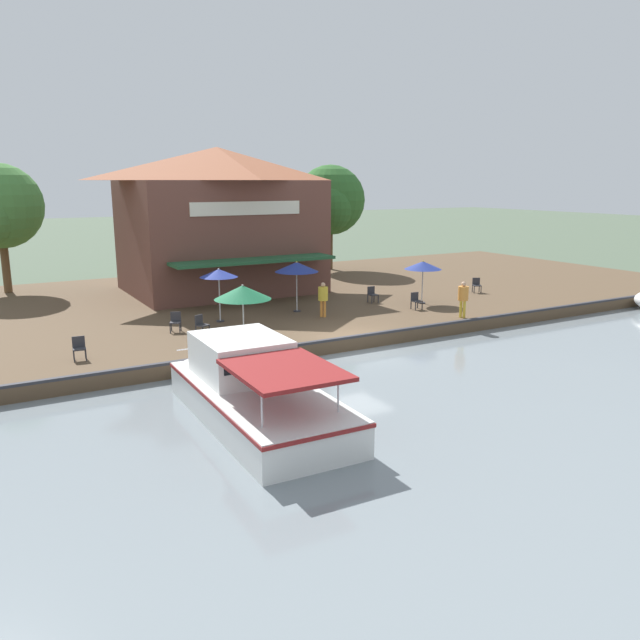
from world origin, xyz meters
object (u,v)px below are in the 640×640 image
waterfront_restaurant (219,219)px  motorboat_outer_channel (247,386)px  cafe_chair_facing_river (79,347)px  cafe_chair_back_row_seat (372,294)px  patio_umbrella_by_entrance (423,265)px  cafe_chair_far_corner_seat (416,300)px  person_mid_patio (463,295)px  patio_umbrella_mid_patio_right (219,273)px  tree_behind_restaurant (330,202)px  patio_umbrella_mid_patio_left (243,292)px  cafe_chair_under_first_umbrella (477,284)px  cafe_chair_mid_patio (176,321)px  cafe_chair_beside_entrance (201,324)px  person_near_entrance (323,295)px  patio_umbrella_near_quay_edge (297,267)px

waterfront_restaurant → motorboat_outer_channel: size_ratio=1.20×
cafe_chair_facing_river → cafe_chair_back_row_seat: same height
patio_umbrella_by_entrance → cafe_chair_far_corner_seat: patio_umbrella_by_entrance is taller
waterfront_restaurant → person_mid_patio: (12.90, 7.14, -3.10)m
patio_umbrella_mid_patio_right → cafe_chair_far_corner_seat: size_ratio=2.92×
motorboat_outer_channel → tree_behind_restaurant: size_ratio=1.20×
patio_umbrella_mid_patio_left → patio_umbrella_by_entrance: bearing=104.3°
waterfront_restaurant → cafe_chair_under_first_umbrella: size_ratio=12.69×
patio_umbrella_mid_patio_left → patio_umbrella_by_entrance: 11.75m
cafe_chair_facing_river → motorboat_outer_channel: bearing=29.9°
cafe_chair_mid_patio → cafe_chair_back_row_seat: bearing=96.8°
cafe_chair_beside_entrance → cafe_chair_facing_river: size_ratio=1.00×
waterfront_restaurant → motorboat_outer_channel: waterfront_restaurant is taller
patio_umbrella_mid_patio_left → person_mid_patio: patio_umbrella_mid_patio_left is taller
waterfront_restaurant → cafe_chair_back_row_seat: (7.65, 5.58, -3.70)m
person_near_entrance → motorboat_outer_channel: (8.47, -7.56, -0.77)m
cafe_chair_under_first_umbrella → cafe_chair_beside_entrance: same height
cafe_chair_facing_river → cafe_chair_mid_patio: 4.99m
patio_umbrella_near_quay_edge → person_mid_patio: patio_umbrella_near_quay_edge is taller
patio_umbrella_by_entrance → cafe_chair_under_first_umbrella: 5.19m
waterfront_restaurant → cafe_chair_facing_river: bearing=-40.6°
patio_umbrella_mid_patio_left → tree_behind_restaurant: 21.55m
person_mid_patio → waterfront_restaurant: bearing=-151.0°
person_near_entrance → tree_behind_restaurant: 16.74m
patio_umbrella_by_entrance → cafe_chair_back_row_seat: patio_umbrella_by_entrance is taller
patio_umbrella_by_entrance → cafe_chair_far_corner_seat: bearing=-49.2°
cafe_chair_under_first_umbrella → motorboat_outer_channel: motorboat_outer_channel is taller
person_mid_patio → motorboat_outer_channel: 14.19m
cafe_chair_back_row_seat → cafe_chair_far_corner_seat: size_ratio=1.00×
patio_umbrella_mid_patio_left → patio_umbrella_mid_patio_right: size_ratio=0.95×
patio_umbrella_near_quay_edge → cafe_chair_mid_patio: (1.19, -6.49, -1.75)m
cafe_chair_mid_patio → cafe_chair_under_first_umbrella: bearing=92.7°
cafe_chair_under_first_umbrella → motorboat_outer_channel: (9.87, -18.66, -0.21)m
cafe_chair_beside_entrance → cafe_chair_back_row_seat: same height
patio_umbrella_mid_patio_left → patio_umbrella_by_entrance: size_ratio=1.03×
cafe_chair_facing_river → tree_behind_restaurant: (-15.82, 19.86, 4.40)m
patio_umbrella_mid_patio_right → tree_behind_restaurant: tree_behind_restaurant is taller
patio_umbrella_mid_patio_left → cafe_chair_mid_patio: 3.91m
waterfront_restaurant → patio_umbrella_mid_patio_right: size_ratio=4.35×
cafe_chair_facing_river → motorboat_outer_channel: 7.52m
cafe_chair_under_first_umbrella → cafe_chair_mid_patio: (0.85, -18.09, 0.00)m
motorboat_outer_channel → person_near_entrance: bearing=138.3°
patio_umbrella_mid_patio_left → motorboat_outer_channel: 6.65m
cafe_chair_back_row_seat → cafe_chair_beside_entrance: bearing=-76.9°
cafe_chair_mid_patio → person_mid_patio: bearing=72.7°
cafe_chair_far_corner_seat → tree_behind_restaurant: tree_behind_restaurant is taller
cafe_chair_beside_entrance → cafe_chair_back_row_seat: (-2.40, 10.33, 0.00)m
patio_umbrella_mid_patio_right → cafe_chair_back_row_seat: (-0.41, 8.73, -1.77)m
patio_umbrella_mid_patio_right → person_mid_patio: bearing=64.8°
cafe_chair_under_first_umbrella → cafe_chair_far_corner_seat: same height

